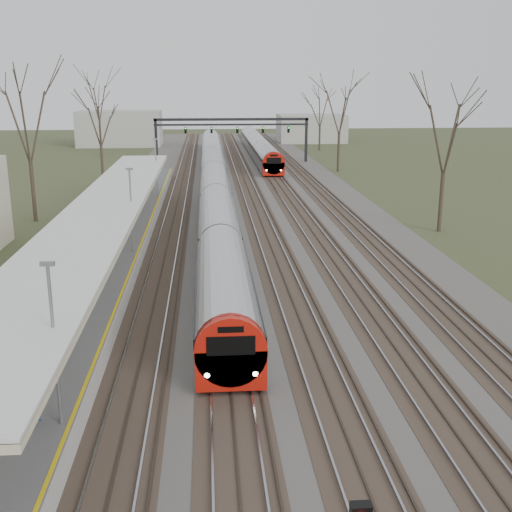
# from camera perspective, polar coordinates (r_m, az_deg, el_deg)

# --- Properties ---
(track_bed) EXTENTS (24.00, 160.00, 0.22)m
(track_bed) POSITION_cam_1_polar(r_m,az_deg,el_deg) (59.65, -0.97, 4.81)
(track_bed) COLOR #474442
(track_bed) RESTS_ON ground
(platform) EXTENTS (3.50, 69.00, 1.00)m
(platform) POSITION_cam_1_polar(r_m,az_deg,el_deg) (42.75, -12.10, 0.85)
(platform) COLOR #9E9B93
(platform) RESTS_ON ground
(canopy) EXTENTS (4.10, 50.00, 3.11)m
(canopy) POSITION_cam_1_polar(r_m,az_deg,el_deg) (37.66, -13.26, 4.19)
(canopy) COLOR slate
(canopy) RESTS_ON platform
(signal_gantry) EXTENTS (21.00, 0.59, 6.08)m
(signal_gantry) POSITION_cam_1_polar(r_m,az_deg,el_deg) (88.81, -2.15, 11.41)
(signal_gantry) COLOR black
(signal_gantry) RESTS_ON ground
(tree_west_far) EXTENTS (5.50, 5.50, 11.33)m
(tree_west_far) POSITION_cam_1_polar(r_m,az_deg,el_deg) (53.44, -19.72, 11.31)
(tree_west_far) COLOR #2D231C
(tree_west_far) RESTS_ON ground
(tree_east_far) EXTENTS (5.00, 5.00, 10.30)m
(tree_east_far) POSITION_cam_1_polar(r_m,az_deg,el_deg) (48.83, 16.55, 10.41)
(tree_east_far) COLOR #2D231C
(tree_east_far) RESTS_ON ground
(train_near) EXTENTS (2.62, 90.21, 3.05)m
(train_near) POSITION_cam_1_polar(r_m,az_deg,el_deg) (66.21, -3.75, 7.07)
(train_near) COLOR #AAACB4
(train_near) RESTS_ON ground
(train_far) EXTENTS (2.62, 45.21, 3.05)m
(train_far) POSITION_cam_1_polar(r_m,az_deg,el_deg) (96.93, 0.21, 9.71)
(train_far) COLOR #AAACB4
(train_far) RESTS_ON ground
(passenger) EXTENTS (0.58, 0.73, 1.73)m
(passenger) POSITION_cam_1_polar(r_m,az_deg,el_deg) (20.53, -19.04, -11.77)
(passenger) COLOR #2A3A52
(passenger) RESTS_ON platform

